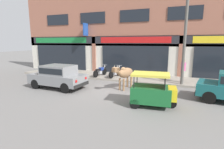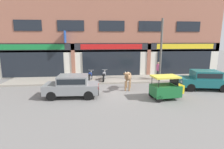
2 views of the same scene
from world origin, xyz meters
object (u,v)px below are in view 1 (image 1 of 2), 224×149
motorcycle_1 (115,72)px  pedestrian (183,68)px  motorcycle_0 (100,71)px  car_1 (58,75)px  auto_rickshaw (153,92)px  cow (125,73)px  utility_pole (185,43)px

motorcycle_1 → pedestrian: (4.96, -0.08, 0.60)m
motorcycle_0 → pedestrian: 6.25m
car_1 → auto_rickshaw: (6.02, -1.05, -0.15)m
cow → car_1: (-3.98, -1.28, -0.19)m
cow → motorcycle_1: cow is taller
motorcycle_0 → utility_pole: utility_pole is taller
car_1 → pedestrian: (7.29, 3.91, 0.31)m
cow → motorcycle_1: bearing=121.2°
auto_rickshaw → utility_pole: (1.23, 4.39, 2.16)m
cow → motorcycle_0: size_ratio=1.16×
cow → car_1: 4.18m
cow → pedestrian: pedestrian is taller
cow → car_1: bearing=-162.2°
auto_rickshaw → pedestrian: pedestrian is taller
car_1 → utility_pole: size_ratio=0.68×
car_1 → auto_rickshaw: size_ratio=1.80×
car_1 → motorcycle_1: (2.34, 3.99, -0.29)m
pedestrian → utility_pole: size_ratio=0.30×
motorcycle_0 → motorcycle_1: 1.26m
auto_rickshaw → motorcycle_0: bearing=134.9°
car_1 → auto_rickshaw: 6.11m
utility_pole → motorcycle_1: bearing=172.5°
auto_rickshaw → motorcycle_1: 6.24m
auto_rickshaw → motorcycle_1: size_ratio=1.13×
auto_rickshaw → pedestrian: (1.28, 4.96, 0.47)m
auto_rickshaw → motorcycle_1: bearing=126.1°
auto_rickshaw → motorcycle_1: auto_rickshaw is taller
motorcycle_0 → motorcycle_1: (1.26, 0.08, 0.00)m
cow → motorcycle_0: 3.94m
car_1 → motorcycle_0: size_ratio=2.04×
cow → auto_rickshaw: cow is taller
cow → motorcycle_0: (-2.90, 2.62, -0.48)m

